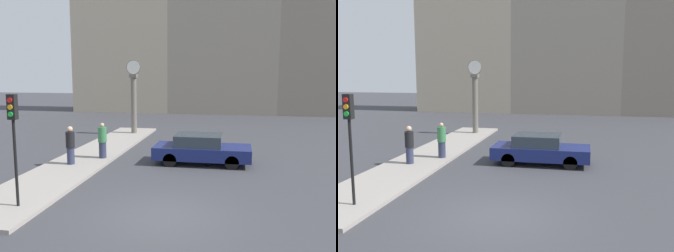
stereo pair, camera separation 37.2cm
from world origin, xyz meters
TOP-DOWN VIEW (x-y plane):
  - ground_plane at (0.00, 0.00)m, footprint 120.00×120.00m
  - sidewalk_corner at (-5.01, 7.04)m, footprint 2.71×18.08m
  - building_row at (0.94, 29.44)m, footprint 30.18×5.00m
  - sedan_car at (0.55, 6.65)m, footprint 4.45×1.88m
  - traffic_light_near at (-4.46, -0.28)m, footprint 0.26×0.24m
  - street_clock at (-4.70, 13.90)m, footprint 0.96×0.49m
  - pedestrian_green_hoodie at (-4.18, 6.42)m, footprint 0.41×0.41m
  - pedestrian_black_jacket at (-5.15, 4.99)m, footprint 0.39×0.39m

SIDE VIEW (x-z plane):
  - ground_plane at x=0.00m, z-range 0.00..0.00m
  - sidewalk_corner at x=-5.01m, z-range 0.00..0.13m
  - sedan_car at x=0.55m, z-range 0.00..1.38m
  - pedestrian_green_hoodie at x=-4.18m, z-range 0.12..1.82m
  - pedestrian_black_jacket at x=-5.15m, z-range 0.12..1.84m
  - street_clock at x=-4.70m, z-range 0.02..4.91m
  - traffic_light_near at x=-4.46m, z-range 0.89..4.34m
  - building_row at x=0.94m, z-range -1.17..16.62m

